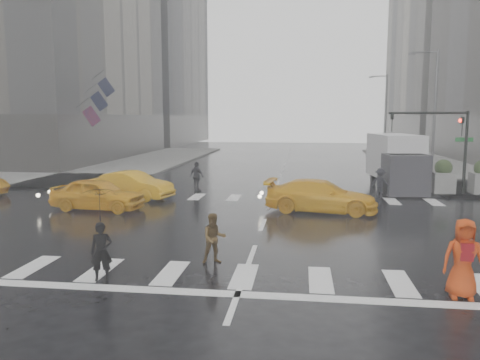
# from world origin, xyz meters

# --- Properties ---
(ground) EXTENTS (120.00, 120.00, 0.00)m
(ground) POSITION_xyz_m (0.00, 0.00, 0.00)
(ground) COLOR black
(ground) RESTS_ON ground
(sidewalk_nw) EXTENTS (35.00, 35.00, 0.15)m
(sidewalk_nw) POSITION_xyz_m (-19.50, 17.50, 0.07)
(sidewalk_nw) COLOR slate
(sidewalk_nw) RESTS_ON ground
(building_nw_far) EXTENTS (26.05, 26.05, 44.00)m
(building_nw_far) POSITION_xyz_m (-29.00, 56.00, 20.19)
(building_nw_far) COLOR #5E5C57
(building_nw_far) RESTS_ON ground
(road_markings) EXTENTS (18.00, 48.00, 0.01)m
(road_markings) POSITION_xyz_m (0.00, 0.00, 0.01)
(road_markings) COLOR silver
(road_markings) RESTS_ON ground
(traffic_signal_pole) EXTENTS (4.45, 0.42, 4.50)m
(traffic_signal_pole) POSITION_xyz_m (9.01, 8.01, 3.22)
(traffic_signal_pole) COLOR black
(traffic_signal_pole) RESTS_ON ground
(street_lamp_near) EXTENTS (2.15, 0.22, 9.00)m
(street_lamp_near) POSITION_xyz_m (10.87, 18.00, 4.95)
(street_lamp_near) COLOR #59595B
(street_lamp_near) RESTS_ON ground
(street_lamp_far) EXTENTS (2.15, 0.22, 9.00)m
(street_lamp_far) POSITION_xyz_m (10.87, 38.00, 4.95)
(street_lamp_far) COLOR #59595B
(street_lamp_far) RESTS_ON ground
(planter_west) EXTENTS (1.10, 1.10, 1.80)m
(planter_west) POSITION_xyz_m (7.00, 8.20, 0.98)
(planter_west) COLOR slate
(planter_west) RESTS_ON ground
(planter_mid) EXTENTS (1.10, 1.10, 1.80)m
(planter_mid) POSITION_xyz_m (9.00, 8.20, 0.98)
(planter_mid) COLOR slate
(planter_mid) RESTS_ON ground
(flag_cluster) EXTENTS (2.87, 3.06, 4.69)m
(flag_cluster) POSITION_xyz_m (-15.08, 18.50, 5.64)
(flag_cluster) COLOR #59595B
(flag_cluster) RESTS_ON ground
(pedestrian_black) EXTENTS (1.20, 1.21, 2.43)m
(pedestrian_black) POSITION_xyz_m (-3.59, -6.80, 1.65)
(pedestrian_black) COLOR black
(pedestrian_black) RESTS_ON ground
(pedestrian_brown) EXTENTS (0.86, 0.77, 1.46)m
(pedestrian_brown) POSITION_xyz_m (-1.00, -4.98, 0.73)
(pedestrian_brown) COLOR #4C381B
(pedestrian_brown) RESTS_ON ground
(pedestrian_orange) EXTENTS (0.96, 0.66, 1.88)m
(pedestrian_orange) POSITION_xyz_m (5.21, -6.80, 0.94)
(pedestrian_orange) COLOR #BF370D
(pedestrian_orange) RESTS_ON ground
(pedestrian_far_a) EXTENTS (1.15, 1.01, 1.68)m
(pedestrian_far_a) POSITION_xyz_m (-4.41, 7.92, 0.84)
(pedestrian_far_a) COLOR black
(pedestrian_far_a) RESTS_ON ground
(pedestrian_far_b) EXTENTS (1.14, 0.93, 1.54)m
(pedestrian_far_b) POSITION_xyz_m (5.57, 7.06, 0.77)
(pedestrian_far_b) COLOR black
(pedestrian_far_b) RESTS_ON ground
(taxi_front) EXTENTS (4.38, 2.09, 1.44)m
(taxi_front) POSITION_xyz_m (-7.66, 2.00, 0.72)
(taxi_front) COLOR #F4A90C
(taxi_front) RESTS_ON ground
(taxi_mid) EXTENTS (4.50, 2.45, 1.41)m
(taxi_mid) POSITION_xyz_m (-7.16, 5.04, 0.70)
(taxi_mid) COLOR #F4A90C
(taxi_mid) RESTS_ON ground
(taxi_rear) EXTENTS (4.58, 2.56, 1.43)m
(taxi_rear) POSITION_xyz_m (2.35, 2.89, 0.71)
(taxi_rear) COLOR #F4A90C
(taxi_rear) RESTS_ON ground
(box_truck) EXTENTS (2.24, 5.97, 3.17)m
(box_truck) POSITION_xyz_m (6.92, 9.79, 1.69)
(box_truck) COLOR silver
(box_truck) RESTS_ON ground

